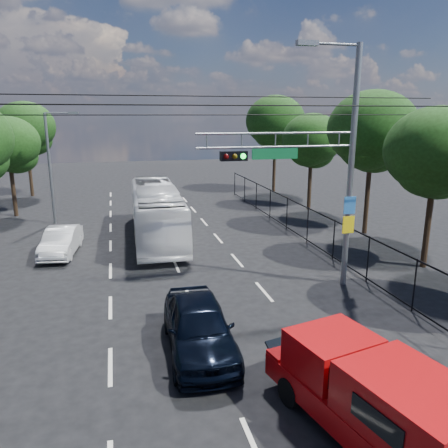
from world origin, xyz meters
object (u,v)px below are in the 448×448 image
object	(u,v)px
navy_hatchback	(199,326)
red_pickup	(371,395)
white_bus	(156,212)
signal_mast	(323,159)
white_van	(61,241)

from	to	relation	value
navy_hatchback	red_pickup	bearing A→B (deg)	-54.73
white_bus	signal_mast	bearing A→B (deg)	-56.04
red_pickup	white_van	xyz separation A→B (m)	(-7.90, 15.39, -0.39)
signal_mast	navy_hatchback	world-z (taller)	signal_mast
white_bus	navy_hatchback	bearing A→B (deg)	-88.33
signal_mast	navy_hatchback	bearing A→B (deg)	-146.28
red_pickup	navy_hatchback	world-z (taller)	red_pickup
signal_mast	white_bus	size ratio (longest dim) A/B	0.88
signal_mast	white_van	bearing A→B (deg)	146.27
red_pickup	white_van	distance (m)	17.30
signal_mast	white_bus	xyz separation A→B (m)	(-5.65, 8.98, -3.73)
white_bus	red_pickup	bearing A→B (deg)	-78.71
red_pickup	white_bus	bearing A→B (deg)	99.51
signal_mast	red_pickup	distance (m)	9.66
white_van	navy_hatchback	bearing A→B (deg)	-58.57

